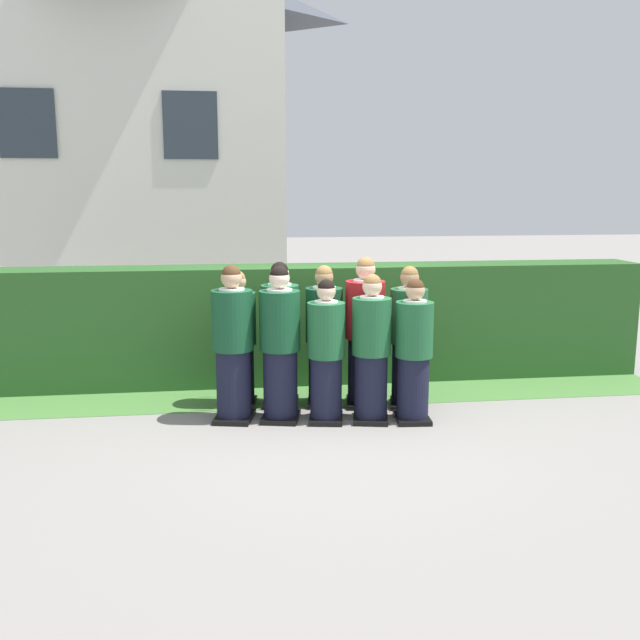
% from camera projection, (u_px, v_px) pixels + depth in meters
% --- Properties ---
extents(ground_plane, '(60.00, 60.00, 0.00)m').
position_uv_depth(ground_plane, '(323.00, 420.00, 7.61)').
color(ground_plane, gray).
extents(student_front_row_0, '(0.49, 0.57, 1.68)m').
position_uv_depth(student_front_row_0, '(233.00, 347.00, 7.47)').
color(student_front_row_0, black).
rests_on(student_front_row_0, ground).
extents(student_front_row_1, '(0.48, 0.55, 1.68)m').
position_uv_depth(student_front_row_1, '(280.00, 347.00, 7.48)').
color(student_front_row_1, black).
rests_on(student_front_row_1, ground).
extents(student_front_row_2, '(0.42, 0.52, 1.54)m').
position_uv_depth(student_front_row_2, '(326.00, 355.00, 7.45)').
color(student_front_row_2, black).
rests_on(student_front_row_2, ground).
extents(student_front_row_3, '(0.45, 0.52, 1.59)m').
position_uv_depth(student_front_row_3, '(371.00, 352.00, 7.46)').
color(student_front_row_3, black).
rests_on(student_front_row_3, ground).
extents(student_front_row_4, '(0.40, 0.47, 1.54)m').
position_uv_depth(student_front_row_4, '(414.00, 354.00, 7.45)').
color(student_front_row_4, black).
rests_on(student_front_row_4, ground).
extents(student_rear_row_0, '(0.42, 0.52, 1.57)m').
position_uv_depth(student_rear_row_0, '(238.00, 342.00, 8.00)').
color(student_rear_row_0, black).
rests_on(student_rear_row_0, ground).
extents(student_rear_row_1, '(0.46, 0.53, 1.66)m').
position_uv_depth(student_rear_row_1, '(280.00, 338.00, 8.01)').
color(student_rear_row_1, black).
rests_on(student_rear_row_1, ground).
extents(student_rear_row_2, '(0.44, 0.52, 1.62)m').
position_uv_depth(student_rear_row_2, '(324.00, 339.00, 8.02)').
color(student_rear_row_2, black).
rests_on(student_rear_row_2, ground).
extents(student_in_red_blazer, '(0.46, 0.57, 1.72)m').
position_uv_depth(student_in_red_blazer, '(365.00, 335.00, 8.00)').
color(student_in_red_blazer, black).
rests_on(student_in_red_blazer, ground).
extents(student_rear_row_4, '(0.46, 0.53, 1.62)m').
position_uv_depth(student_rear_row_4, '(408.00, 340.00, 7.96)').
color(student_rear_row_4, black).
rests_on(student_rear_row_4, ground).
extents(hedge, '(8.84, 0.70, 1.50)m').
position_uv_depth(hedge, '(306.00, 323.00, 9.10)').
color(hedge, '#285623').
rests_on(hedge, ground).
extents(school_building_main, '(6.15, 4.54, 7.41)m').
position_uv_depth(school_building_main, '(127.00, 120.00, 13.56)').
color(school_building_main, silver).
rests_on(school_building_main, ground).
extents(lawn_strip, '(8.84, 0.90, 0.01)m').
position_uv_depth(lawn_strip, '(313.00, 396.00, 8.45)').
color(lawn_strip, '#477A38').
rests_on(lawn_strip, ground).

